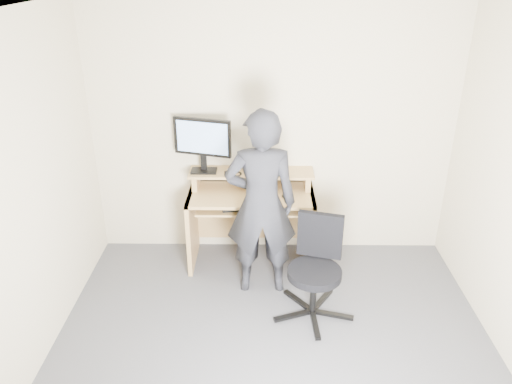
{
  "coord_description": "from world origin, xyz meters",
  "views": [
    {
      "loc": [
        -0.1,
        -2.83,
        2.78
      ],
      "look_at": [
        -0.15,
        1.05,
        0.95
      ],
      "focal_mm": 35.0,
      "sensor_mm": 36.0,
      "label": 1
    }
  ],
  "objects_px": {
    "monitor": "(202,140)",
    "person": "(261,204)",
    "desk": "(251,208)",
    "office_chair": "(316,264)"
  },
  "relations": [
    {
      "from": "person",
      "to": "monitor",
      "type": "bearing_deg",
      "value": -49.4
    },
    {
      "from": "office_chair",
      "to": "monitor",
      "type": "bearing_deg",
      "value": 153.19
    },
    {
      "from": "monitor",
      "to": "person",
      "type": "bearing_deg",
      "value": -30.9
    },
    {
      "from": "desk",
      "to": "monitor",
      "type": "height_order",
      "value": "monitor"
    },
    {
      "from": "monitor",
      "to": "person",
      "type": "height_order",
      "value": "person"
    },
    {
      "from": "desk",
      "to": "person",
      "type": "bearing_deg",
      "value": -79.77
    },
    {
      "from": "desk",
      "to": "monitor",
      "type": "xyz_separation_m",
      "value": [
        -0.46,
        0.06,
        0.68
      ]
    },
    {
      "from": "desk",
      "to": "person",
      "type": "height_order",
      "value": "person"
    },
    {
      "from": "monitor",
      "to": "person",
      "type": "distance_m",
      "value": 0.88
    },
    {
      "from": "desk",
      "to": "person",
      "type": "relative_size",
      "value": 0.7
    }
  ]
}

